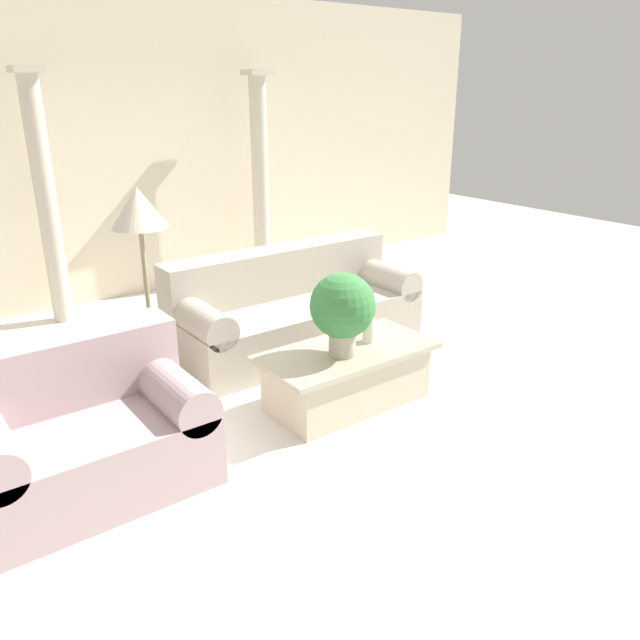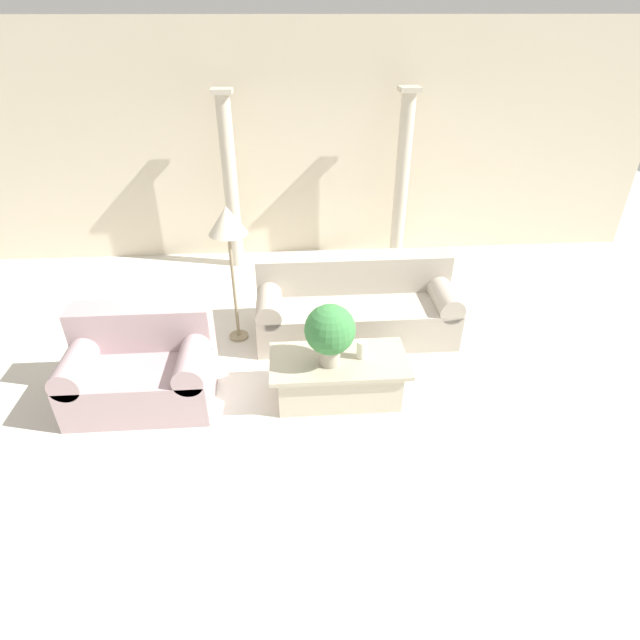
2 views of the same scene
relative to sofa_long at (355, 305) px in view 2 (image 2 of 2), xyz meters
name	(u,v)px [view 2 (image 2 of 2)]	position (x,y,z in m)	size (l,w,h in m)	color
ground_plane	(325,364)	(-0.40, -0.63, -0.35)	(16.00, 16.00, 0.00)	silver
wall_back	(309,146)	(-0.40, 2.37, 1.25)	(10.00, 0.06, 3.20)	beige
sofa_long	(355,305)	(0.00, 0.00, 0.00)	(2.24, 0.90, 0.88)	#ADA393
loveseat	(142,365)	(-2.19, -1.00, 0.01)	(1.32, 0.90, 0.88)	#B69C9F
coffee_table	(338,377)	(-0.31, -1.15, -0.13)	(1.31, 0.66, 0.44)	beige
potted_plant	(330,331)	(-0.40, -1.20, 0.44)	(0.47, 0.47, 0.60)	#B2A893
pillar_candle	(361,349)	(-0.09, -1.13, 0.18)	(0.09, 0.09, 0.18)	silver
floor_lamp	(228,226)	(-1.36, -0.04, 1.01)	(0.41, 0.41, 1.58)	gray
column_left	(230,182)	(-1.51, 1.96, 0.88)	(0.27, 0.27, 2.41)	beige
column_right	(402,178)	(0.89, 1.96, 0.88)	(0.27, 0.27, 2.41)	beige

